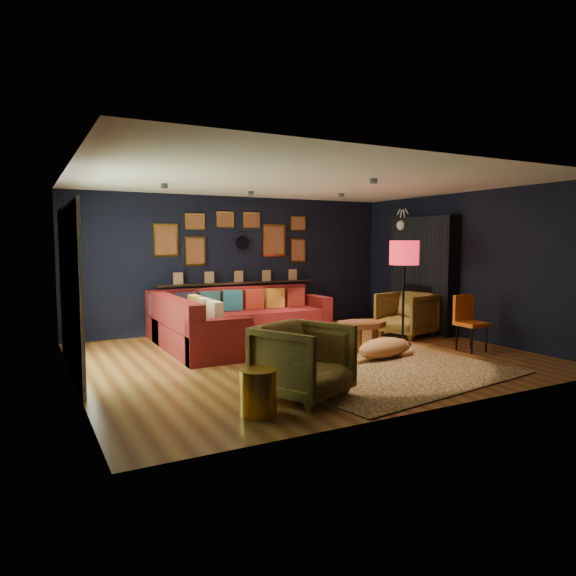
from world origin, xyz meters
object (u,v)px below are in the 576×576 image
coffee_table (361,327)px  dog (383,344)px  gold_stool (258,392)px  orange_chair (468,318)px  pouf (194,335)px  floor_lamp (404,257)px  armchair_left (303,357)px  armchair_right (407,312)px  sectional (225,322)px

coffee_table → dog: bearing=-97.2°
gold_stool → orange_chair: bearing=16.4°
pouf → dog: 3.09m
floor_lamp → dog: 1.66m
dog → armchair_left: bearing=-161.6°
floor_lamp → pouf: bearing=153.4°
armchair_right → gold_stool: bearing=-70.9°
orange_chair → floor_lamp: size_ratio=0.51×
orange_chair → dog: size_ratio=0.68×
armchair_left → floor_lamp: 3.51m
coffee_table → armchair_left: (-2.07, -1.77, 0.08)m
coffee_table → gold_stool: size_ratio=2.03×
sectional → gold_stool: size_ratio=7.36×
gold_stool → dog: gold_stool is taller
armchair_right → gold_stool: (-4.20, -2.67, -0.21)m
pouf → orange_chair: 4.43m
gold_stool → floor_lamp: floor_lamp is taller
armchair_right → dog: size_ratio=0.68×
orange_chair → armchair_right: bearing=91.6°
dog → coffee_table: bearing=72.1°
coffee_table → armchair_right: (1.45, 0.61, 0.07)m
coffee_table → armchair_left: size_ratio=1.03×
coffee_table → pouf: coffee_table is taller
sectional → floor_lamp: floor_lamp is taller
armchair_right → orange_chair: bearing=-12.2°
armchair_right → sectional: bearing=-124.9°
sectional → coffee_table: bearing=-48.4°
armchair_left → orange_chair: (3.55, 0.95, 0.07)m
coffee_table → armchair_left: bearing=-139.4°
pouf → dog: size_ratio=0.35×
dog → orange_chair: bearing=-16.3°
armchair_left → coffee_table: bearing=15.1°
gold_stool → dog: size_ratio=0.36×
orange_chair → dog: bearing=174.9°
sectional → orange_chair: size_ratio=3.86×
pouf → floor_lamp: bearing=-26.6°
armchair_left → gold_stool: 0.77m
armchair_left → dog: (1.98, 1.11, -0.23)m
sectional → dog: size_ratio=2.64×
coffee_table → armchair_left: 2.73m
coffee_table → armchair_right: 1.57m
armchair_right → gold_stool: size_ratio=1.90×
pouf → gold_stool: 3.60m
pouf → dog: (2.20, -2.17, 0.04)m
pouf → dog: dog is taller
orange_chair → floor_lamp: (-0.67, 0.78, 0.95)m
coffee_table → pouf: 2.74m
coffee_table → sectional: bearing=131.6°
coffee_table → floor_lamp: bearing=-3.0°
armchair_right → floor_lamp: (-0.64, -0.65, 1.03)m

